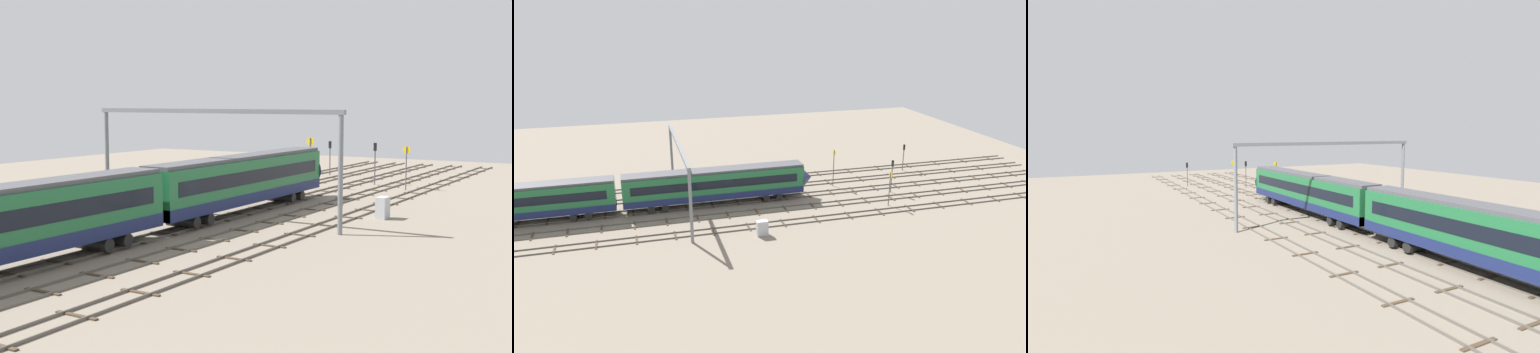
{
  "view_description": "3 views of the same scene",
  "coord_description": "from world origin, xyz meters",
  "views": [
    {
      "loc": [
        -54.97,
        -30.96,
        9.58
      ],
      "look_at": [
        0.62,
        1.81,
        2.57
      ],
      "focal_mm": 49.38,
      "sensor_mm": 36.0,
      "label": 1
    },
    {
      "loc": [
        -15.06,
        -63.16,
        25.09
      ],
      "look_at": [
        2.99,
        0.07,
        3.22
      ],
      "focal_mm": 35.51,
      "sensor_mm": 36.0,
      "label": 2
    },
    {
      "loc": [
        -46.49,
        25.16,
        10.01
      ],
      "look_at": [
        4.84,
        -1.79,
        3.59
      ],
      "focal_mm": 28.44,
      "sensor_mm": 36.0,
      "label": 3
    }
  ],
  "objects": [
    {
      "name": "ground_plane",
      "position": [
        0.0,
        0.0,
        0.0
      ],
      "size": [
        112.23,
        112.23,
        0.0
      ],
      "primitive_type": "plane",
      "color": "gray"
    },
    {
      "name": "track_near_foreground",
      "position": [
        -0.0,
        -8.61,
        0.07
      ],
      "size": [
        96.23,
        2.4,
        0.16
      ],
      "color": "#59544C",
      "rests_on": "ground"
    },
    {
      "name": "track_second_near",
      "position": [
        -0.0,
        -4.31,
        0.07
      ],
      "size": [
        96.23,
        2.4,
        0.16
      ],
      "color": "#59544C",
      "rests_on": "ground"
    },
    {
      "name": "track_with_train",
      "position": [
        0.0,
        0.0,
        0.07
      ],
      "size": [
        96.23,
        2.4,
        0.16
      ],
      "color": "#59544C",
      "rests_on": "ground"
    },
    {
      "name": "track_second_far",
      "position": [
        -0.0,
        4.31,
        0.07
      ],
      "size": [
        96.23,
        2.4,
        0.16
      ],
      "color": "#59544C",
      "rests_on": "ground"
    },
    {
      "name": "track_far_background",
      "position": [
        -0.0,
        8.61,
        0.07
      ],
      "size": [
        96.23,
        2.4,
        0.16
      ],
      "color": "#59544C",
      "rests_on": "ground"
    },
    {
      "name": "train",
      "position": [
        -16.41,
        0.0,
        2.66
      ],
      "size": [
        50.4,
        3.24,
        4.8
      ],
      "color": "#1E6638",
      "rests_on": "ground"
    },
    {
      "name": "overhead_gantry",
      "position": [
        -9.24,
        0.01,
        6.89
      ],
      "size": [
        0.4,
        22.55,
        8.91
      ],
      "color": "slate",
      "rests_on": "ground"
    },
    {
      "name": "speed_sign_near_foreground",
      "position": [
        17.5,
        -6.86,
        3.01
      ],
      "size": [
        0.14,
        0.82,
        4.72
      ],
      "color": "#4C4C51",
      "rests_on": "ground"
    },
    {
      "name": "speed_sign_mid_trackside",
      "position": [
        13.44,
        2.55,
        3.57
      ],
      "size": [
        0.14,
        0.89,
        5.59
      ],
      "color": "#4C4C51",
      "rests_on": "ground"
    },
    {
      "name": "signal_light_trackside_approach",
      "position": [
        27.3,
        6.52,
        2.87
      ],
      "size": [
        0.31,
        0.32,
        4.36
      ],
      "color": "#4C4C51",
      "rests_on": "ground"
    },
    {
      "name": "signal_light_trackside_departure",
      "position": [
        20.37,
        -2.23,
        3.11
      ],
      "size": [
        0.31,
        0.32,
        4.78
      ],
      "color": "#4C4C51",
      "rests_on": "ground"
    },
    {
      "name": "relay_cabinet",
      "position": [
        -1.17,
        -11.18,
        0.89
      ],
      "size": [
        1.33,
        0.82,
        1.78
      ],
      "color": "#B2B7BC",
      "rests_on": "ground"
    }
  ]
}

